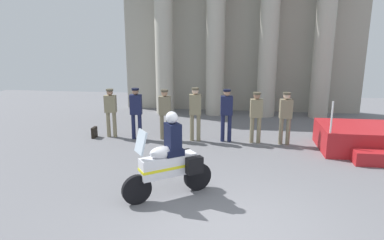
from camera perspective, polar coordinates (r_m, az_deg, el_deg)
ground_plane at (r=6.87m, az=5.96°, el=-16.83°), size 28.00×28.00×0.00m
colonnade_backdrop at (r=15.56m, az=8.08°, el=14.64°), size 10.42×1.62×7.06m
reviewing_stand at (r=11.86m, az=26.84°, el=-2.87°), size 2.94×2.37×1.65m
officer_in_row_0 at (r=12.20m, az=-12.95°, el=1.75°), size 0.40×0.25×1.65m
officer_in_row_1 at (r=11.82m, az=-8.99°, el=1.70°), size 0.40×0.25×1.71m
officer_in_row_2 at (r=11.66m, az=-4.40°, el=1.54°), size 0.40×0.25×1.67m
officer_in_row_3 at (r=11.47m, az=0.53°, el=1.64°), size 0.40×0.25×1.76m
officer_in_row_4 at (r=11.43m, az=5.57°, el=1.43°), size 0.40×0.25×1.72m
officer_in_row_5 at (r=11.43m, az=10.27°, el=1.04°), size 0.40×0.25×1.65m
officer_in_row_6 at (r=11.47m, az=14.83°, el=0.92°), size 0.40×0.25×1.68m
motorcycle_with_rider at (r=7.68m, az=-3.37°, el=-6.70°), size 1.77×1.33×1.90m
briefcase_on_ground at (r=12.46m, az=-15.44°, el=-1.94°), size 0.10×0.32×0.36m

